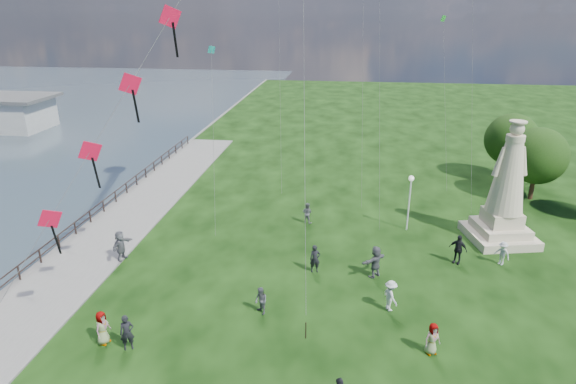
# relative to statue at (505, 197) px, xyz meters

# --- Properties ---
(waterfront) EXTENTS (200.00, 200.00, 1.51)m
(waterfront) POSITION_rel_statue_xyz_m (-27.74, -6.16, -3.15)
(waterfront) COLOR #323F4C
(waterfront) RESTS_ON ground
(statue) EXTENTS (4.79, 4.79, 8.18)m
(statue) POSITION_rel_statue_xyz_m (0.00, 0.00, 0.00)
(statue) COLOR beige
(statue) RESTS_ON ground
(lamppost) EXTENTS (0.37, 0.37, 4.04)m
(lamppost) POSITION_rel_statue_xyz_m (-6.04, 0.79, -0.18)
(lamppost) COLOR silver
(lamppost) RESTS_ON ground
(tree_row) EXTENTS (8.70, 12.52, 6.07)m
(tree_row) POSITION_rel_statue_xyz_m (5.16, 9.44, 0.47)
(tree_row) COLOR #382314
(tree_row) RESTS_ON ground
(person_0) EXTENTS (0.76, 0.66, 1.75)m
(person_0) POSITION_rel_statue_xyz_m (-20.03, -13.94, -2.21)
(person_0) COLOR black
(person_0) RESTS_ON ground
(person_1) EXTENTS (0.82, 0.83, 1.48)m
(person_1) POSITION_rel_statue_xyz_m (-14.47, -10.44, -2.35)
(person_1) COLOR #595960
(person_1) RESTS_ON ground
(person_2) EXTENTS (1.02, 1.24, 1.70)m
(person_2) POSITION_rel_statue_xyz_m (-7.90, -9.27, -2.24)
(person_2) COLOR silver
(person_2) RESTS_ON ground
(person_4) EXTENTS (0.89, 0.75, 1.56)m
(person_4) POSITION_rel_statue_xyz_m (-6.25, -12.46, -2.31)
(person_4) COLOR #595960
(person_4) RESTS_ON ground
(person_5) EXTENTS (1.10, 1.89, 1.91)m
(person_5) POSITION_rel_statue_xyz_m (-24.04, -6.11, -2.13)
(person_5) COLOR #595960
(person_5) RESTS_ON ground
(person_6) EXTENTS (0.71, 0.55, 1.71)m
(person_6) POSITION_rel_statue_xyz_m (-12.06, -5.90, -2.23)
(person_6) COLOR black
(person_6) RESTS_ON ground
(person_7) EXTENTS (0.88, 0.73, 1.56)m
(person_7) POSITION_rel_statue_xyz_m (-13.17, 1.05, -2.31)
(person_7) COLOR #595960
(person_7) RESTS_ON ground
(person_8) EXTENTS (1.03, 1.07, 1.52)m
(person_8) POSITION_rel_statue_xyz_m (-0.80, -3.54, -2.33)
(person_8) COLOR silver
(person_8) RESTS_ON ground
(person_9) EXTENTS (1.24, 1.05, 1.89)m
(person_9) POSITION_rel_statue_xyz_m (-3.47, -3.71, -2.15)
(person_9) COLOR black
(person_9) RESTS_ON ground
(person_10) EXTENTS (0.67, 0.91, 1.68)m
(person_10) POSITION_rel_statue_xyz_m (-21.36, -13.70, -2.25)
(person_10) COLOR #595960
(person_10) RESTS_ON ground
(person_11) EXTENTS (1.82, 1.82, 1.94)m
(person_11) POSITION_rel_statue_xyz_m (-8.54, -5.97, -2.12)
(person_11) COLOR #595960
(person_11) RESTS_ON ground
(red_kite_train) EXTENTS (11.27, 9.35, 20.28)m
(red_kite_train) POSITION_rel_statue_xyz_m (-19.23, -10.55, 9.50)
(red_kite_train) COLOR black
(red_kite_train) RESTS_ON ground
(small_kites) EXTENTS (19.63, 16.24, 27.89)m
(small_kites) POSITION_rel_statue_xyz_m (-10.09, 7.79, 11.96)
(small_kites) COLOR #168480
(small_kites) RESTS_ON ground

